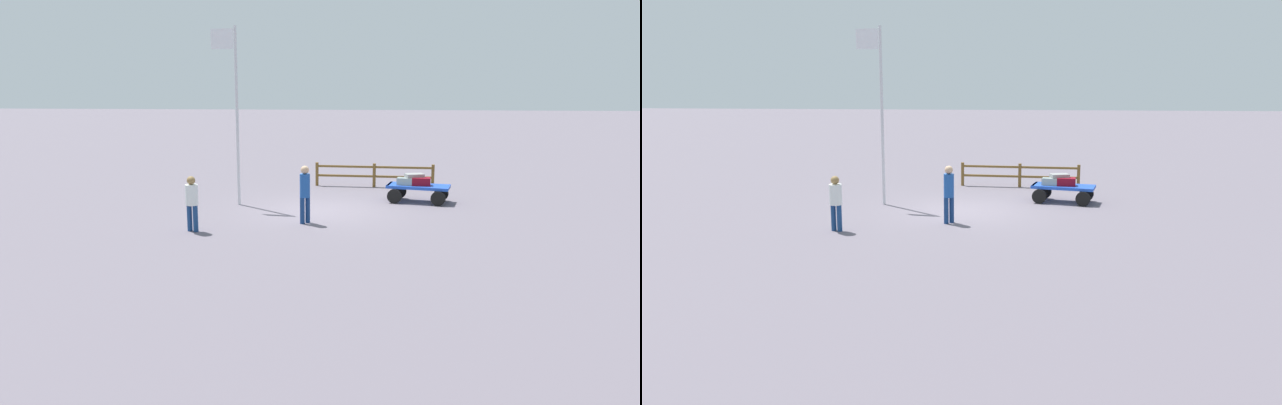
% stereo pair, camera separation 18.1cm
% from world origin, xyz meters
% --- Properties ---
extents(ground_plane, '(120.00, 120.00, 0.00)m').
position_xyz_m(ground_plane, '(0.00, 0.00, 0.00)').
color(ground_plane, slate).
extents(luggage_cart, '(2.26, 1.50, 0.59)m').
position_xyz_m(luggage_cart, '(-3.17, -1.66, 0.43)').
color(luggage_cart, blue).
rests_on(luggage_cart, ground).
extents(suitcase_grey, '(0.65, 0.44, 0.27)m').
position_xyz_m(suitcase_grey, '(-3.28, -1.59, 0.73)').
color(suitcase_grey, maroon).
rests_on(suitcase_grey, luggage_cart).
extents(suitcase_maroon, '(0.69, 0.53, 0.37)m').
position_xyz_m(suitcase_maroon, '(-3.06, -1.77, 0.78)').
color(suitcase_maroon, gray).
rests_on(suitcase_maroon, luggage_cart).
extents(suitcase_navy, '(0.62, 0.45, 0.24)m').
position_xyz_m(suitcase_navy, '(-2.74, -1.65, 0.71)').
color(suitcase_navy, gray).
rests_on(suitcase_navy, luggage_cart).
extents(worker_lead, '(0.43, 0.43, 1.71)m').
position_xyz_m(worker_lead, '(0.39, 1.77, 0.98)').
color(worker_lead, navy).
rests_on(worker_lead, ground).
extents(worker_trailing, '(0.45, 0.45, 1.56)m').
position_xyz_m(worker_trailing, '(3.43, 2.98, 0.91)').
color(worker_trailing, navy).
rests_on(worker_trailing, ground).
extents(flagpole, '(0.85, 0.15, 5.86)m').
position_xyz_m(flagpole, '(2.96, -0.76, 3.43)').
color(flagpole, silver).
rests_on(flagpole, ground).
extents(wooden_fence, '(4.63, 0.40, 0.92)m').
position_xyz_m(wooden_fence, '(-1.72, -4.51, 0.54)').
color(wooden_fence, brown).
rests_on(wooden_fence, ground).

